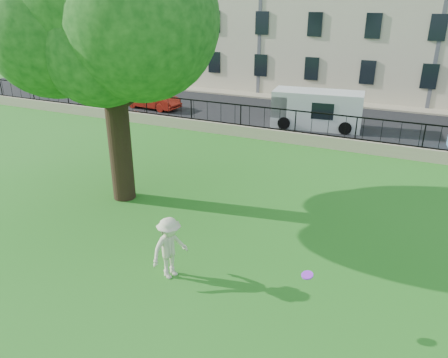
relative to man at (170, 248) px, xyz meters
The scene contains 9 objects.
ground 1.10m from the man, 113.17° to the left, with size 120.00×120.00×0.00m, color #24771C.
retaining_wall 12.64m from the man, 91.21° to the left, with size 50.00×0.40×0.60m, color gray.
iron_railing 12.63m from the man, 91.21° to the left, with size 50.00×0.05×1.13m.
street 17.34m from the man, 90.88° to the left, with size 60.00×9.00×0.01m, color black.
sidewalk 22.54m from the man, 90.68° to the left, with size 60.00×1.40×0.12m, color gray.
man is the anchor object (origin of this frame).
frisbee 3.77m from the man, ahead, with size 0.27×0.27×0.03m, color #A029ED.
red_sedan 19.36m from the man, 124.86° to the left, with size 1.38×3.96×1.30m, color #AE2115.
white_van 16.02m from the man, 89.90° to the left, with size 4.96×1.94×2.08m, color silver.
Camera 1 is at (5.71, -9.01, 7.01)m, focal length 35.00 mm.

